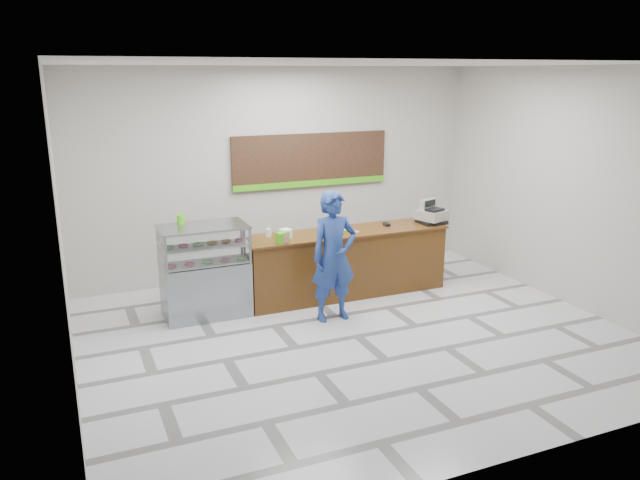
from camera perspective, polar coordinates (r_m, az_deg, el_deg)
name	(u,v)px	position (r m, az deg, el deg)	size (l,w,h in m)	color
floor	(358,336)	(8.42, 3.47, -8.79)	(7.00, 7.00, 0.00)	silver
back_wall	(280,173)	(10.59, -3.66, 6.11)	(7.00, 7.00, 0.00)	#BDB7AD
ceiling	(362,64)	(7.69, 3.90, 15.78)	(7.00, 7.00, 0.00)	silver
sales_counter	(346,263)	(9.76, 2.36, -2.09)	(3.26, 0.76, 1.03)	#5D3410
display_case	(205,270)	(9.03, -10.48, -2.74)	(1.22, 0.72, 1.33)	gray
menu_board	(311,161)	(10.72, -0.81, 7.24)	(2.80, 0.06, 0.90)	black
cash_register	(431,214)	(10.26, 10.15, 2.31)	(0.51, 0.52, 0.38)	black
card_terminal	(386,224)	(10.01, 6.10, 1.44)	(0.08, 0.16, 0.04)	black
serving_tray	(335,230)	(9.64, 1.40, 0.92)	(0.40, 0.30, 0.02)	#52B400
napkin_box	(285,234)	(9.21, -3.18, 0.59)	(0.16, 0.16, 0.13)	white
straw_cup	(268,233)	(9.28, -4.74, 0.64)	(0.08, 0.08, 0.13)	silver
promo_box	(282,238)	(8.94, -3.46, 0.21)	(0.18, 0.12, 0.16)	#4BBA16
donut_decal	(354,231)	(9.60, 3.14, 0.79)	(0.16, 0.16, 0.00)	#D26082
green_cup_left	(180,220)	(8.96, -12.68, 1.79)	(0.09, 0.09, 0.14)	#4BBA16
green_cup_right	(181,219)	(9.01, -12.57, 1.91)	(0.09, 0.09, 0.14)	#4BBA16
customer	(334,256)	(8.68, 1.28, -1.51)	(0.67, 0.44, 1.85)	navy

